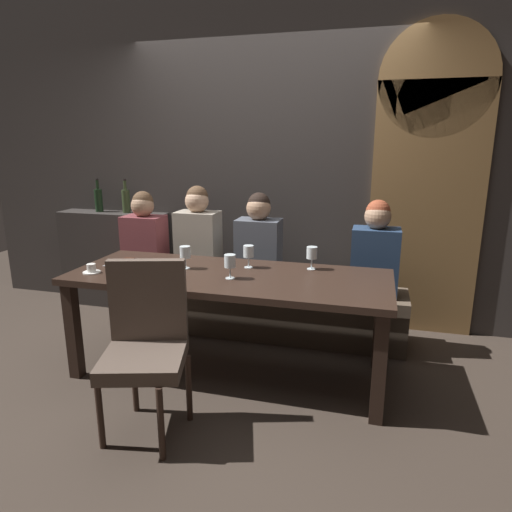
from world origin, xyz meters
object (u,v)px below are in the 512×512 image
object	(u,v)px
wine_glass_far_left	(249,252)
espresso_cup	(91,269)
wine_glass_end_left	(185,253)
dining_table	(229,286)
chair_near_side	(146,337)
fork_on_table	(111,263)
diner_near_end	(375,251)
diner_bearded	(198,236)
wine_glass_near_left	(230,262)
diner_redhead	(144,236)
dessert_plate	(128,263)
banquette_bench	(255,308)
diner_far_end	(259,242)
wine_bottle_pale_label	(126,200)
wine_glass_near_right	(312,253)
wine_bottle_dark_red	(99,199)

from	to	relation	value
wine_glass_far_left	espresso_cup	bearing A→B (deg)	-157.92
espresso_cup	wine_glass_end_left	bearing A→B (deg)	24.77
dining_table	chair_near_side	world-z (taller)	chair_near_side
dining_table	wine_glass_far_left	xyz separation A→B (m)	(0.09, 0.19, 0.20)
dining_table	fork_on_table	xyz separation A→B (m)	(-0.94, 0.03, 0.09)
chair_near_side	diner_near_end	world-z (taller)	diner_near_end
diner_near_end	diner_bearded	bearing A→B (deg)	179.58
wine_glass_far_left	espresso_cup	world-z (taller)	wine_glass_far_left
chair_near_side	espresso_cup	world-z (taller)	chair_near_side
diner_bearded	wine_glass_near_left	size ratio (longest dim) A/B	4.98
wine_glass_far_left	wine_glass_end_left	size ratio (longest dim) A/B	1.00
diner_redhead	dessert_plate	bearing A→B (deg)	-70.83
banquette_bench	diner_bearded	bearing A→B (deg)	-179.38
diner_near_end	espresso_cup	bearing A→B (deg)	-154.50
diner_far_end	wine_glass_far_left	world-z (taller)	diner_far_end
wine_bottle_pale_label	wine_glass_near_right	world-z (taller)	wine_bottle_pale_label
diner_bearded	wine_bottle_pale_label	bearing A→B (deg)	157.55
wine_glass_end_left	fork_on_table	size ratio (longest dim) A/B	0.96
chair_near_side	wine_bottle_pale_label	world-z (taller)	wine_bottle_pale_label
wine_bottle_pale_label	wine_glass_far_left	distance (m)	1.74
wine_glass_near_left	wine_glass_far_left	bearing A→B (deg)	81.12
wine_glass_end_left	wine_glass_far_left	bearing A→B (deg)	18.24
wine_glass_end_left	espresso_cup	bearing A→B (deg)	-155.23
wine_glass_near_right	diner_near_end	bearing A→B (deg)	43.66
wine_glass_far_left	diner_near_end	bearing A→B (deg)	29.21
dining_table	wine_glass_far_left	world-z (taller)	wine_glass_far_left
espresso_cup	wine_bottle_dark_red	bearing A→B (deg)	121.18
wine_glass_near_right	espresso_cup	xyz separation A→B (m)	(-1.46, -0.49, -0.09)
dining_table	diner_far_end	distance (m)	0.71
wine_glass_far_left	wine_glass_near_right	world-z (taller)	same
dessert_plate	fork_on_table	world-z (taller)	dessert_plate
wine_glass_end_left	dessert_plate	distance (m)	0.46
dining_table	diner_bearded	world-z (taller)	diner_bearded
diner_far_end	wine_bottle_dark_red	size ratio (longest dim) A/B	2.38
diner_bearded	wine_glass_near_left	xyz separation A→B (m)	(0.55, -0.79, 0.02)
wine_bottle_pale_label	dessert_plate	bearing A→B (deg)	-59.48
wine_glass_near_left	dessert_plate	world-z (taller)	wine_glass_near_left
diner_redhead	wine_glass_near_right	size ratio (longest dim) A/B	4.60
chair_near_side	wine_glass_near_left	world-z (taller)	chair_near_side
wine_bottle_dark_red	wine_glass_end_left	bearing A→B (deg)	-36.39
dining_table	wine_bottle_dark_red	size ratio (longest dim) A/B	6.75
diner_redhead	wine_glass_end_left	world-z (taller)	diner_redhead
diner_bearded	fork_on_table	bearing A→B (deg)	-122.72
banquette_bench	chair_near_side	world-z (taller)	chair_near_side
diner_far_end	dining_table	bearing A→B (deg)	-92.56
diner_redhead	wine_bottle_dark_red	world-z (taller)	wine_bottle_dark_red
banquette_bench	diner_bearded	xyz separation A→B (m)	(-0.51, -0.01, 0.61)
banquette_bench	wine_bottle_pale_label	size ratio (longest dim) A/B	7.67
chair_near_side	wine_bottle_pale_label	size ratio (longest dim) A/B	3.01
wine_glass_end_left	wine_bottle_dark_red	bearing A→B (deg)	143.61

